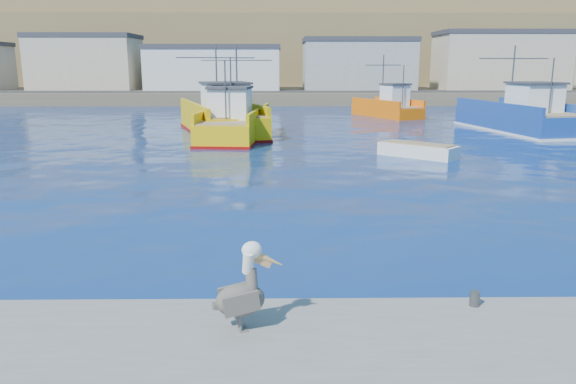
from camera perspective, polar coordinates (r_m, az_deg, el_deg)
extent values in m
plane|color=navy|center=(14.69, 2.60, -7.82)|extent=(260.00, 260.00, 0.00)
cylinder|color=#4C4C4C|center=(11.91, 18.43, -10.24)|extent=(0.20, 0.20, 0.30)
cube|color=brown|center=(85.83, -0.19, 9.97)|extent=(160.00, 30.00, 1.60)
cube|color=brown|center=(111.72, -0.33, 13.32)|extent=(180.00, 40.00, 14.00)
cube|color=brown|center=(131.84, -0.40, 15.43)|extent=(200.00, 40.00, 24.00)
cube|color=#2D2D2D|center=(74.80, -0.11, 10.19)|extent=(150.00, 5.00, 0.10)
cube|color=tan|center=(85.16, -19.81, 12.10)|extent=(14.00, 9.00, 7.00)
cube|color=#333338|center=(85.24, -20.01, 14.65)|extent=(14.28, 9.18, 0.60)
cube|color=silver|center=(81.24, -7.40, 12.21)|extent=(18.00, 11.00, 5.50)
cube|color=#333338|center=(81.26, -7.46, 14.36)|extent=(18.36, 11.22, 0.60)
cube|color=gray|center=(81.44, 7.07, 12.57)|extent=(15.00, 10.00, 6.50)
cube|color=#333338|center=(81.50, 7.14, 15.06)|extent=(15.30, 10.20, 0.60)
cube|color=tan|center=(86.41, 20.64, 12.21)|extent=(17.00, 9.00, 7.50)
cube|color=#333338|center=(86.51, 20.86, 14.88)|extent=(17.34, 9.18, 0.60)
cube|color=#D9AD07|center=(40.48, -5.39, 6.49)|extent=(4.69, 11.30, 1.43)
cube|color=#D9AD07|center=(40.11, -2.98, 8.00)|extent=(1.24, 10.75, 0.70)
cube|color=#D9AD07|center=(40.71, -7.84, 7.98)|extent=(1.24, 10.75, 0.70)
cube|color=maroon|center=(40.55, -5.37, 5.56)|extent=(4.78, 11.52, 0.25)
cube|color=#8C7251|center=(40.40, -5.42, 7.57)|extent=(4.35, 10.83, 0.10)
cube|color=white|center=(38.69, -5.88, 8.89)|extent=(2.81, 2.98, 2.00)
cube|color=#333338|center=(38.63, -5.91, 10.52)|extent=(3.03, 3.33, 0.15)
cylinder|color=#4C4C4C|center=(41.33, -5.22, 11.10)|extent=(0.13, 0.13, 5.00)
cylinder|color=#4C4C4C|center=(37.02, -6.37, 10.10)|extent=(0.11, 0.11, 4.00)
cylinder|color=#4C4C4C|center=(41.31, -5.26, 13.18)|extent=(5.12, 0.56, 0.08)
cube|color=#D9AD07|center=(43.52, -6.83, 7.05)|extent=(7.95, 13.36, 1.64)
cube|color=#D9AD07|center=(43.87, -4.21, 8.69)|extent=(3.96, 11.89, 0.70)
cube|color=#D9AD07|center=(43.07, -9.57, 8.46)|extent=(3.96, 11.89, 0.70)
cube|color=maroon|center=(43.61, -6.80, 6.04)|extent=(8.10, 13.63, 0.25)
cube|color=#8C7251|center=(43.45, -6.86, 8.19)|extent=(7.46, 12.77, 0.10)
cube|color=white|center=(41.52, -6.37, 9.44)|extent=(3.86, 3.93, 2.00)
cube|color=#333338|center=(41.47, -6.41, 10.96)|extent=(4.18, 4.36, 0.15)
cylinder|color=#4C4C4C|center=(44.56, -7.27, 11.45)|extent=(0.15, 0.15, 5.00)
cylinder|color=#4C4C4C|center=(39.63, -5.82, 10.60)|extent=(0.13, 0.13, 4.00)
cylinder|color=#4C4C4C|center=(44.55, -7.33, 13.38)|extent=(5.85, 1.91, 0.08)
cube|color=navy|center=(48.14, 22.30, 6.71)|extent=(6.40, 12.83, 1.59)
cube|color=navy|center=(49.18, 24.41, 7.98)|extent=(2.38, 11.88, 0.70)
cube|color=navy|center=(46.98, 20.34, 8.15)|extent=(2.38, 11.88, 0.70)
cube|color=silver|center=(48.22, 22.23, 5.83)|extent=(6.53, 13.09, 0.25)
cube|color=#8C7251|center=(48.07, 22.39, 7.71)|extent=(5.97, 12.29, 0.10)
cube|color=white|center=(46.48, 23.74, 8.75)|extent=(3.50, 3.55, 2.00)
cube|color=#333338|center=(46.43, 23.86, 10.10)|extent=(3.78, 3.95, 0.15)
cylinder|color=#4C4C4C|center=(48.99, 21.85, 10.72)|extent=(0.14, 0.14, 5.00)
cylinder|color=#4C4C4C|center=(44.94, 25.18, 9.67)|extent=(0.12, 0.12, 4.00)
cylinder|color=#4C4C4C|center=(48.97, 22.00, 12.46)|extent=(5.93, 1.14, 0.08)
cube|color=#EC5E07|center=(57.65, 9.99, 8.07)|extent=(6.31, 8.66, 1.06)
cube|color=#EC5E07|center=(58.45, 11.17, 8.95)|extent=(3.66, 7.26, 0.70)
cube|color=#EC5E07|center=(56.75, 8.84, 8.93)|extent=(3.66, 7.26, 0.70)
cube|color=#8C7251|center=(57.61, 10.01, 8.65)|extent=(5.95, 8.26, 0.10)
cube|color=white|center=(56.57, 10.80, 9.61)|extent=(2.81, 2.77, 2.00)
cube|color=#333338|center=(56.52, 10.84, 10.72)|extent=(3.06, 3.05, 0.15)
cylinder|color=#4C4C4C|center=(58.14, 9.62, 11.12)|extent=(0.16, 0.16, 5.00)
cylinder|color=#4C4C4C|center=(55.56, 11.61, 10.45)|extent=(0.13, 0.13, 4.00)
cylinder|color=#4C4C4C|center=(58.12, 9.67, 12.60)|extent=(3.88, 1.94, 0.08)
cube|color=silver|center=(32.95, 13.04, 3.99)|extent=(4.35, 4.09, 0.89)
cube|color=#8C7251|center=(32.88, 13.08, 4.81)|extent=(3.79, 3.55, 0.09)
cube|color=silver|center=(56.45, 24.93, 6.70)|extent=(3.54, 4.17, 0.82)
cube|color=#8C7251|center=(56.41, 24.98, 7.14)|extent=(3.05, 3.66, 0.08)
cylinder|color=#595451|center=(10.35, -4.86, -13.17)|extent=(0.09, 0.09, 0.31)
cube|color=#595451|center=(10.43, -4.53, -13.86)|extent=(0.18, 0.16, 0.02)
cylinder|color=#595451|center=(10.52, -5.08, -12.71)|extent=(0.09, 0.09, 0.31)
cube|color=#595451|center=(10.60, -4.76, -13.39)|extent=(0.18, 0.16, 0.02)
ellipsoid|color=#38332D|center=(10.27, -4.86, -10.88)|extent=(1.01, 0.76, 0.62)
cube|color=#38332D|center=(10.04, -4.74, -11.28)|extent=(0.68, 0.26, 0.45)
cube|color=#38332D|center=(10.47, -5.29, -10.25)|extent=(0.68, 0.26, 0.45)
cube|color=#38332D|center=(10.24, -7.05, -11.45)|extent=(0.27, 0.23, 0.13)
cylinder|color=#38332D|center=(10.18, -3.72, -9.03)|extent=(0.29, 0.36, 0.49)
cylinder|color=white|center=(10.04, -4.07, -7.13)|extent=(0.28, 0.36, 0.46)
ellipsoid|color=white|center=(9.98, -3.70, -5.88)|extent=(0.43, 0.37, 0.31)
cone|color=gold|center=(10.11, -2.12, -6.80)|extent=(0.64, 0.32, 0.43)
cube|color=tan|center=(10.09, -2.74, -7.08)|extent=(0.38, 0.16, 0.27)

